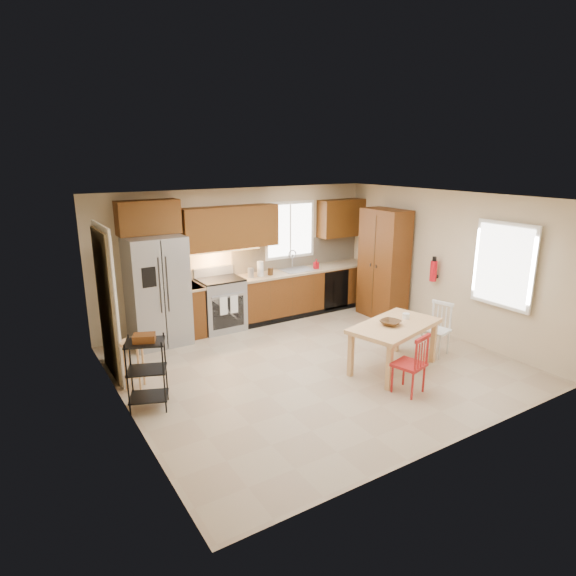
# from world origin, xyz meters

# --- Properties ---
(floor) EXTENTS (5.50, 5.50, 0.00)m
(floor) POSITION_xyz_m (0.00, 0.00, 0.00)
(floor) COLOR tan
(floor) RESTS_ON ground
(ceiling) EXTENTS (5.50, 5.00, 0.02)m
(ceiling) POSITION_xyz_m (0.00, 0.00, 2.50)
(ceiling) COLOR silver
(ceiling) RESTS_ON ground
(wall_back) EXTENTS (5.50, 0.02, 2.50)m
(wall_back) POSITION_xyz_m (0.00, 2.50, 1.25)
(wall_back) COLOR #CCB793
(wall_back) RESTS_ON ground
(wall_front) EXTENTS (5.50, 0.02, 2.50)m
(wall_front) POSITION_xyz_m (0.00, -2.50, 1.25)
(wall_front) COLOR #CCB793
(wall_front) RESTS_ON ground
(wall_left) EXTENTS (0.02, 5.00, 2.50)m
(wall_left) POSITION_xyz_m (-2.75, 0.00, 1.25)
(wall_left) COLOR #CCB793
(wall_left) RESTS_ON ground
(wall_right) EXTENTS (0.02, 5.00, 2.50)m
(wall_right) POSITION_xyz_m (2.75, 0.00, 1.25)
(wall_right) COLOR #CCB793
(wall_right) RESTS_ON ground
(refrigerator) EXTENTS (0.92, 0.75, 1.82)m
(refrigerator) POSITION_xyz_m (-1.70, 2.12, 0.91)
(refrigerator) COLOR gray
(refrigerator) RESTS_ON floor
(range_stove) EXTENTS (0.76, 0.63, 0.92)m
(range_stove) POSITION_xyz_m (-0.55, 2.19, 0.46)
(range_stove) COLOR gray
(range_stove) RESTS_ON floor
(base_cabinet_narrow) EXTENTS (0.30, 0.60, 0.90)m
(base_cabinet_narrow) POSITION_xyz_m (-1.10, 2.20, 0.45)
(base_cabinet_narrow) COLOR #592D10
(base_cabinet_narrow) RESTS_ON floor
(base_cabinet_run) EXTENTS (2.92, 0.60, 0.90)m
(base_cabinet_run) POSITION_xyz_m (1.29, 2.20, 0.45)
(base_cabinet_run) COLOR #592D10
(base_cabinet_run) RESTS_ON floor
(dishwasher) EXTENTS (0.60, 0.02, 0.78)m
(dishwasher) POSITION_xyz_m (1.85, 1.91, 0.45)
(dishwasher) COLOR black
(dishwasher) RESTS_ON floor
(backsplash) EXTENTS (2.92, 0.03, 0.55)m
(backsplash) POSITION_xyz_m (1.29, 2.48, 1.18)
(backsplash) COLOR #C6B495
(backsplash) RESTS_ON wall_back
(upper_over_fridge) EXTENTS (1.00, 0.35, 0.55)m
(upper_over_fridge) POSITION_xyz_m (-1.70, 2.33, 2.10)
(upper_over_fridge) COLOR #5F360F
(upper_over_fridge) RESTS_ON wall_back
(upper_left_block) EXTENTS (1.80, 0.35, 0.75)m
(upper_left_block) POSITION_xyz_m (-0.25, 2.33, 1.83)
(upper_left_block) COLOR #5F360F
(upper_left_block) RESTS_ON wall_back
(upper_right_block) EXTENTS (1.00, 0.35, 0.75)m
(upper_right_block) POSITION_xyz_m (2.25, 2.33, 1.83)
(upper_right_block) COLOR #5F360F
(upper_right_block) RESTS_ON wall_back
(window_back) EXTENTS (1.12, 0.04, 1.12)m
(window_back) POSITION_xyz_m (1.10, 2.48, 1.65)
(window_back) COLOR white
(window_back) RESTS_ON wall_back
(sink) EXTENTS (0.62, 0.46, 0.16)m
(sink) POSITION_xyz_m (1.10, 2.20, 0.86)
(sink) COLOR gray
(sink) RESTS_ON base_cabinet_run
(undercab_glow) EXTENTS (1.60, 0.30, 0.01)m
(undercab_glow) POSITION_xyz_m (-0.55, 2.30, 1.43)
(undercab_glow) COLOR #FFBF66
(undercab_glow) RESTS_ON wall_back
(soap_bottle) EXTENTS (0.09, 0.09, 0.19)m
(soap_bottle) POSITION_xyz_m (1.48, 2.10, 1.00)
(soap_bottle) COLOR #B70C16
(soap_bottle) RESTS_ON base_cabinet_run
(paper_towel) EXTENTS (0.12, 0.12, 0.28)m
(paper_towel) POSITION_xyz_m (0.25, 2.15, 1.04)
(paper_towel) COLOR silver
(paper_towel) RESTS_ON base_cabinet_run
(canister_steel) EXTENTS (0.11, 0.11, 0.18)m
(canister_steel) POSITION_xyz_m (0.05, 2.15, 0.99)
(canister_steel) COLOR gray
(canister_steel) RESTS_ON base_cabinet_run
(canister_wood) EXTENTS (0.10, 0.10, 0.14)m
(canister_wood) POSITION_xyz_m (0.45, 2.12, 0.97)
(canister_wood) COLOR #472B13
(canister_wood) RESTS_ON base_cabinet_run
(pantry) EXTENTS (0.50, 0.95, 2.10)m
(pantry) POSITION_xyz_m (2.43, 1.20, 1.05)
(pantry) COLOR #592D10
(pantry) RESTS_ON floor
(fire_extinguisher) EXTENTS (0.12, 0.12, 0.36)m
(fire_extinguisher) POSITION_xyz_m (2.63, 0.15, 1.10)
(fire_extinguisher) COLOR #B70C16
(fire_extinguisher) RESTS_ON wall_right
(window_right) EXTENTS (0.04, 1.02, 1.32)m
(window_right) POSITION_xyz_m (2.68, -1.15, 1.45)
(window_right) COLOR white
(window_right) RESTS_ON wall_right
(doorway) EXTENTS (0.04, 0.95, 2.10)m
(doorway) POSITION_xyz_m (-2.67, 1.30, 1.05)
(doorway) COLOR #8C7A59
(doorway) RESTS_ON wall_left
(dining_table) EXTENTS (1.57, 1.13, 0.69)m
(dining_table) POSITION_xyz_m (0.91, -0.71, 0.34)
(dining_table) COLOR tan
(dining_table) RESTS_ON floor
(chair_red) EXTENTS (0.47, 0.47, 0.83)m
(chair_red) POSITION_xyz_m (0.56, -1.36, 0.41)
(chair_red) COLOR maroon
(chair_red) RESTS_ON floor
(chair_white) EXTENTS (0.47, 0.47, 0.83)m
(chair_white) POSITION_xyz_m (1.86, -0.66, 0.41)
(chair_white) COLOR silver
(chair_white) RESTS_ON floor
(table_bowl) EXTENTS (0.35, 0.35, 0.07)m
(table_bowl) POSITION_xyz_m (0.82, -0.71, 0.70)
(table_bowl) COLOR #472B13
(table_bowl) RESTS_ON dining_table
(table_jar) EXTENTS (0.11, 0.11, 0.11)m
(table_jar) POSITION_xyz_m (1.21, -0.62, 0.72)
(table_jar) COLOR silver
(table_jar) RESTS_ON dining_table
(bar_stool) EXTENTS (0.35, 0.35, 0.68)m
(bar_stool) POSITION_xyz_m (-2.50, 0.69, 0.34)
(bar_stool) COLOR tan
(bar_stool) RESTS_ON floor
(utility_cart) EXTENTS (0.57, 0.51, 0.93)m
(utility_cart) POSITION_xyz_m (-2.50, 0.05, 0.47)
(utility_cart) COLOR black
(utility_cart) RESTS_ON floor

